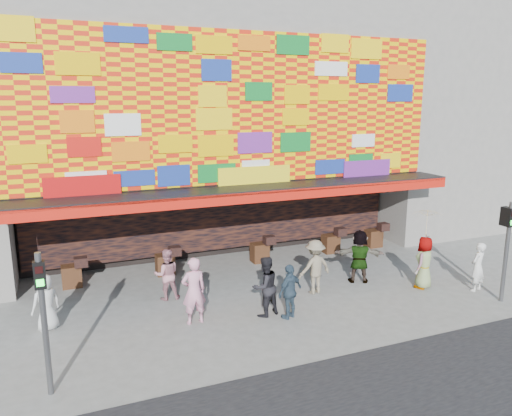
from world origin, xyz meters
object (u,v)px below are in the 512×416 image
Objects in this scene: signal_right at (508,241)px; ped_c at (265,286)px; signal_left at (43,308)px; ped_i at (167,274)px; ped_h at (478,267)px; ped_f at (359,256)px; ped_e at (290,291)px; ped_a at (46,302)px; parasol at (427,223)px; ped_d at (315,267)px; ped_b at (194,291)px; ped_g at (424,263)px.

ped_c is at bearing 165.44° from signal_right.
signal_left reaches higher than ped_i.
ped_c is 6.88m from ped_h.
signal_right is 4.35m from ped_f.
ped_f reaches higher than ped_e.
parasol reaches higher than ped_a.
ped_d is 0.94× the size of parasol.
ped_g is (7.39, -0.30, -0.08)m from ped_b.
ped_e is at bearing -175.47° from parasol.
ped_c is (1.93, -0.27, -0.07)m from ped_b.
signal_right is 9.99m from ped_i.
ped_h is at bearing 168.02° from ped_i.
parasol is (-1.41, 1.76, 0.26)m from signal_right.
ped_c is 0.70m from ped_e.
signal_left reaches higher than ped_c.
signal_right is 1.65× the size of ped_b.
signal_left is 12.40m from signal_right.
ped_c is at bearing -25.64° from ped_h.
signal_left is 1.93× the size of ped_h.
parasol is at bearing 146.88° from ped_a.
signal_left is 12.44m from ped_h.
ped_d is at bearing 150.71° from signal_right.
ped_f is 2.36m from parasol.
ped_a is 6.36m from ped_e.
parasol reaches higher than ped_h.
ped_d is 0.96× the size of ped_f.
ped_g reaches higher than ped_a.
ped_i is at bearing -36.94° from ped_h.
ped_i is (3.32, 0.83, 0.02)m from ped_a.
ped_f is at bearing 153.02° from ped_a.
ped_f is at bearing 177.37° from ped_i.
ped_h is (6.27, -0.45, 0.01)m from ped_e.
signal_left is 9.90m from ped_f.
ped_c is at bearing -28.85° from ped_g.
ped_c is at bearing 179.71° from parasol.
ped_f is 3.61m from ped_h.
signal_right reaches higher than parasol.
ped_f is 6.18m from ped_i.
signal_left is 11.13m from parasol.
ped_h reaches higher than ped_a.
ped_i is at bearing -84.71° from ped_b.
ped_f reaches higher than ped_g.
ped_i is at bearing 156.53° from signal_right.
ped_c is at bearing 17.90° from signal_left.
signal_right is at bearing -51.22° from parasol.
signal_right reaches higher than ped_h.
ped_g is at bearing 128.78° from signal_right.
ped_f is at bearing -178.72° from ped_e.
ped_d reaches higher than ped_i.
ped_a is 0.86× the size of ped_f.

